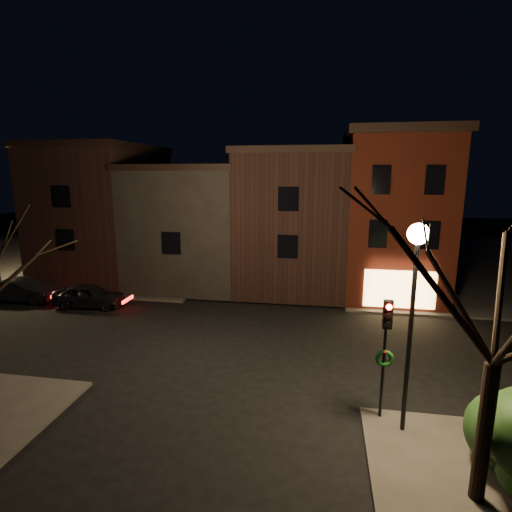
{
  "coord_description": "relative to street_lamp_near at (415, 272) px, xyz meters",
  "views": [
    {
      "loc": [
        3.55,
        -17.74,
        7.98
      ],
      "look_at": [
        -0.31,
        4.9,
        3.2
      ],
      "focal_mm": 28.0,
      "sensor_mm": 36.0,
      "label": 1
    }
  ],
  "objects": [
    {
      "name": "parked_car_b",
      "position": [
        -21.34,
        9.65,
        -4.45
      ],
      "size": [
        4.45,
        1.67,
        1.45
      ],
      "primitive_type": "imported",
      "rotation": [
        0.0,
        0.0,
        1.6
      ],
      "color": "black",
      "rests_on": "ground"
    },
    {
      "name": "corner_building",
      "position": [
        1.8,
        15.47,
        0.22
      ],
      "size": [
        6.5,
        8.5,
        10.5
      ],
      "color": "#51180E",
      "rests_on": "ground"
    },
    {
      "name": "sidewalk_far_right",
      "position": [
        13.8,
        26.0,
        -5.12
      ],
      "size": [
        30.0,
        30.0,
        0.12
      ],
      "primitive_type": "cube",
      "color": "#2D2B28",
      "rests_on": "ground"
    },
    {
      "name": "traffic_signal",
      "position": [
        -0.6,
        0.49,
        -2.37
      ],
      "size": [
        0.58,
        0.38,
        4.05
      ],
      "color": "black",
      "rests_on": "sidewalk_near_right"
    },
    {
      "name": "sidewalk_far_left",
      "position": [
        -26.2,
        26.0,
        -5.12
      ],
      "size": [
        30.0,
        30.0,
        0.12
      ],
      "primitive_type": "cube",
      "color": "#2D2B28",
      "rests_on": "ground"
    },
    {
      "name": "bare_tree_right",
      "position": [
        1.3,
        -2.5,
        0.97
      ],
      "size": [
        6.4,
        6.4,
        8.5
      ],
      "color": "black",
      "rests_on": "sidewalk_near_right"
    },
    {
      "name": "row_building_b",
      "position": [
        -11.95,
        16.5,
        -0.85
      ],
      "size": [
        7.8,
        10.3,
        8.4
      ],
      "color": "black",
      "rests_on": "ground"
    },
    {
      "name": "row_building_c",
      "position": [
        -19.2,
        16.5,
        -0.09
      ],
      "size": [
        7.3,
        10.3,
        9.9
      ],
      "color": "black",
      "rests_on": "ground"
    },
    {
      "name": "street_lamp_near",
      "position": [
        0.0,
        0.0,
        0.0
      ],
      "size": [
        0.6,
        0.6,
        6.48
      ],
      "color": "black",
      "rests_on": "sidewalk_near_right"
    },
    {
      "name": "parked_car_a",
      "position": [
        -16.5,
        9.37,
        -4.47
      ],
      "size": [
        4.33,
        2.07,
        1.43
      ],
      "primitive_type": "imported",
      "rotation": [
        0.0,
        0.0,
        1.67
      ],
      "color": "black",
      "rests_on": "ground"
    },
    {
      "name": "ground",
      "position": [
        -6.2,
        6.0,
        -5.18
      ],
      "size": [
        120.0,
        120.0,
        0.0
      ],
      "primitive_type": "plane",
      "color": "black",
      "rests_on": "ground"
    },
    {
      "name": "row_building_a",
      "position": [
        -4.7,
        16.5,
        -0.34
      ],
      "size": [
        7.3,
        10.3,
        9.4
      ],
      "color": "black",
      "rests_on": "ground"
    }
  ]
}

